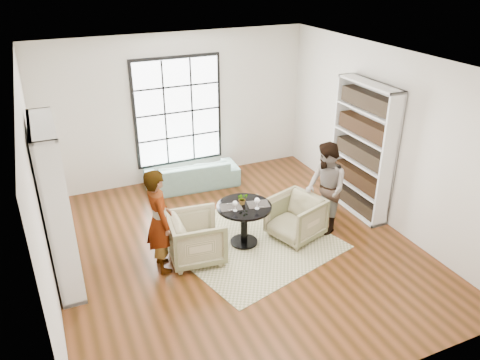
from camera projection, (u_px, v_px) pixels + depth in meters
name	position (u px, v px, depth m)	size (l,w,h in m)	color
ground	(237.00, 248.00, 7.61)	(6.00, 6.00, 0.00)	brown
room_shell	(223.00, 165.00, 7.50)	(6.00, 6.01, 6.00)	silver
rug	(250.00, 241.00, 7.79)	(2.42, 2.42, 0.01)	#BCB48D
pedestal_table	(244.00, 216.00, 7.52)	(0.88, 0.88, 0.71)	black
sofa	(192.00, 174.00, 9.53)	(1.87, 0.73, 0.55)	gray
armchair_left	(196.00, 238.00, 7.19)	(0.81, 0.83, 0.76)	tan
armchair_right	(296.00, 218.00, 7.77)	(0.77, 0.79, 0.72)	tan
person_left	(159.00, 221.00, 6.80)	(0.59, 0.39, 1.63)	gray
person_right	(326.00, 189.00, 7.78)	(0.77, 0.60, 1.59)	gray
placemat_left	(231.00, 207.00, 7.39)	(0.34, 0.26, 0.01)	black
placemat_right	(258.00, 204.00, 7.47)	(0.34, 0.26, 0.01)	black
cutlery_left	(231.00, 207.00, 7.39)	(0.14, 0.22, 0.01)	silver
cutlery_right	(258.00, 204.00, 7.47)	(0.14, 0.22, 0.01)	silver
wine_glass_left	(235.00, 204.00, 7.23)	(0.08, 0.08, 0.18)	silver
wine_glass_right	(257.00, 201.00, 7.29)	(0.09, 0.09, 0.19)	silver
flower_centerpiece	(242.00, 199.00, 7.45)	(0.17, 0.15, 0.19)	gray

